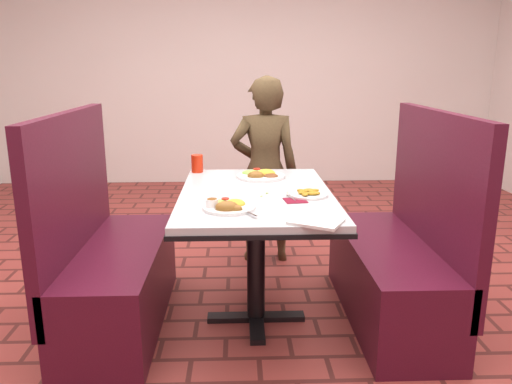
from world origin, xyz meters
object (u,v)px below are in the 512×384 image
near_dinner_plate (228,204)px  plantain_plate (308,194)px  dining_table (256,209)px  booth_bench_right (398,263)px  diner_person (264,171)px  red_tumbler (197,163)px  far_dinner_plate (261,173)px  booth_bench_left (111,268)px

near_dinner_plate → plantain_plate: near_dinner_plate is taller
dining_table → booth_bench_right: (0.80, 0.00, -0.32)m
booth_bench_right → diner_person: diner_person is taller
dining_table → red_tumbler: red_tumbler is taller
far_dinner_plate → red_tumbler: bearing=156.3°
booth_bench_right → booth_bench_left: bearing=180.0°
dining_table → plantain_plate: bearing=-19.5°
near_dinner_plate → plantain_plate: size_ratio=1.26×
far_dinner_plate → plantain_plate: 0.50m
diner_person → plantain_plate: (0.17, -1.03, 0.09)m
booth_bench_right → near_dinner_plate: size_ratio=4.82×
dining_table → far_dinner_plate: 0.38m
booth_bench_right → plantain_plate: bearing=-169.9°
booth_bench_right → red_tumbler: bearing=155.3°
far_dinner_plate → plantain_plate: size_ratio=1.46×
dining_table → diner_person: (0.10, 0.94, 0.02)m
dining_table → booth_bench_left: size_ratio=1.01×
dining_table → diner_person: size_ratio=0.90×
booth_bench_left → booth_bench_right: same height
diner_person → near_dinner_plate: size_ratio=5.38×
dining_table → near_dinner_plate: bearing=-114.0°
diner_person → red_tumbler: size_ratio=12.16×
red_tumbler → booth_bench_right: bearing=-24.7°
far_dinner_plate → red_tumbler: red_tumbler is taller
booth_bench_left → far_dinner_plate: booth_bench_left is taller
booth_bench_right → plantain_plate: booth_bench_right is taller
red_tumbler → plantain_plate: bearing=-45.1°
booth_bench_right → diner_person: size_ratio=0.90×
booth_bench_left → far_dinner_plate: (0.84, 0.36, 0.45)m
dining_table → far_dinner_plate: size_ratio=4.18×
red_tumbler → dining_table: bearing=-56.3°
booth_bench_right → red_tumbler: booth_bench_right is taller
red_tumbler → booth_bench_left: bearing=-130.2°
booth_bench_left → red_tumbler: 0.84m
booth_bench_left → booth_bench_right: 1.60m
near_dinner_plate → plantain_plate: 0.47m
diner_person → far_dinner_plate: (-0.05, -0.58, 0.11)m
far_dinner_plate → near_dinner_plate: bearing=-105.3°
diner_person → plantain_plate: diner_person is taller
diner_person → red_tumbler: bearing=42.7°
dining_table → plantain_plate: size_ratio=6.11×
booth_bench_left → plantain_plate: (1.07, -0.09, 0.43)m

